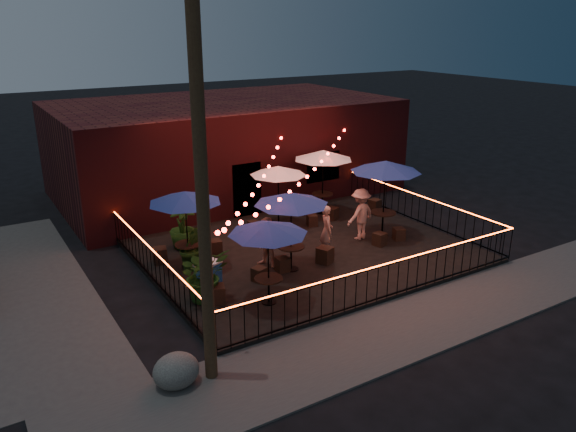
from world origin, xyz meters
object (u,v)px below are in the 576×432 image
cooler (208,277)px  cafe_table_5 (323,156)px  cafe_table_3 (278,171)px  boulder (176,371)px  cafe_table_4 (386,167)px  cafe_table_2 (291,200)px  cafe_table_1 (185,198)px  cafe_table_0 (268,229)px  utility_pole (202,199)px

cooler → cafe_table_5: bearing=7.4°
cafe_table_5 → cooler: (-6.56, -3.97, -1.80)m
cafe_table_3 → boulder: 9.68m
cafe_table_4 → cafe_table_2: bearing=-169.2°
cafe_table_1 → boulder: 6.07m
cafe_table_0 → cafe_table_3: cafe_table_0 is taller
cafe_table_0 → cafe_table_1: bearing=105.7°
cafe_table_1 → boulder: bearing=-114.7°
cafe_table_2 → cooler: size_ratio=3.14×
cafe_table_3 → cooler: bearing=-140.6°
utility_pole → cafe_table_4: size_ratio=3.03×
cafe_table_3 → cafe_table_4: bearing=-45.5°
cafe_table_4 → boulder: 10.34m
cafe_table_2 → boulder: size_ratio=3.00×
cafe_table_0 → utility_pole: bearing=-141.4°
cafe_table_4 → cooler: (-6.97, -0.91, -1.95)m
cafe_table_3 → boulder: bearing=-133.6°
cafe_table_1 → utility_pole: bearing=-107.4°
cafe_table_2 → cafe_table_4: 4.33m
cooler → boulder: 3.99m
cafe_table_3 → cooler: (-4.35, -3.58, -1.58)m
cooler → cafe_table_1: bearing=60.4°
utility_pole → cafe_table_0: utility_pole is taller
cafe_table_2 → cafe_table_4: cafe_table_4 is taller
utility_pole → cooler: (1.47, 3.43, -3.40)m
utility_pole → cafe_table_2: utility_pole is taller
utility_pole → cooler: size_ratio=8.92×
utility_pole → cafe_table_3: 9.29m
cafe_table_0 → cooler: (-1.11, 1.36, -1.62)m
cafe_table_2 → cafe_table_5: 5.45m
utility_pole → cafe_table_3: bearing=50.3°
cafe_table_0 → cooler: cafe_table_0 is taller
cafe_table_4 → cafe_table_5: bearing=97.7°
cafe_table_0 → cafe_table_3: bearing=56.8°
cafe_table_2 → cooler: bearing=-177.9°
utility_pole → cafe_table_3: utility_pole is taller
cafe_table_3 → cafe_table_5: (2.21, 0.40, 0.22)m
cafe_table_1 → cafe_table_3: cafe_table_1 is taller
cafe_table_0 → cafe_table_4: cafe_table_4 is taller
cafe_table_0 → cafe_table_2: cafe_table_2 is taller
cafe_table_4 → cooler: bearing=-172.5°
cafe_table_1 → cafe_table_3: (4.15, 1.67, -0.13)m
cafe_table_3 → cooler: cafe_table_3 is taller
cafe_table_2 → cooler: 3.23m
utility_pole → cafe_table_0: (2.59, 2.07, -1.78)m
cafe_table_0 → cafe_table_5: (5.44, 5.33, 0.19)m
cafe_table_3 → cafe_table_2: bearing=-115.1°
cafe_table_5 → boulder: 11.58m
utility_pole → cafe_table_3: size_ratio=3.47×
utility_pole → cafe_table_4: 9.60m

